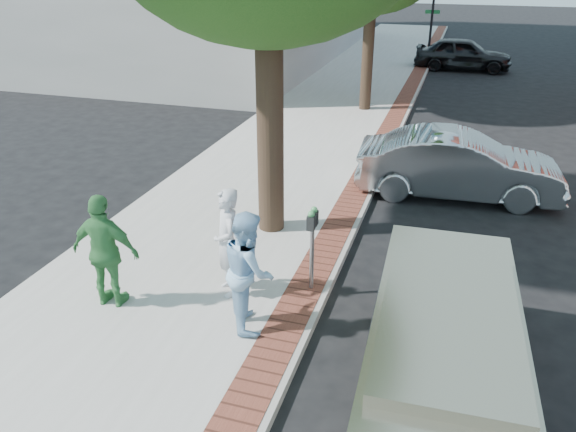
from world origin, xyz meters
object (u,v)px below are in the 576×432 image
at_px(person_gray, 228,243).
at_px(bg_car, 463,54).
at_px(van, 443,344).
at_px(person_green, 106,252).
at_px(parking_meter, 312,232).
at_px(sedan_silver, 458,165).
at_px(person_officer, 249,270).

distance_m(person_gray, bg_car, 22.16).
bearing_deg(van, person_green, 172.32).
bearing_deg(person_gray, van, 34.02).
height_order(person_gray, bg_car, person_gray).
distance_m(parking_meter, sedan_silver, 5.63).
bearing_deg(person_officer, parking_meter, -54.62).
bearing_deg(bg_car, person_gray, 172.58).
bearing_deg(van, sedan_silver, 88.14).
relative_size(sedan_silver, bg_car, 1.02).
distance_m(parking_meter, van, 2.91).
height_order(parking_meter, person_gray, person_gray).
bearing_deg(van, person_gray, 156.16).
height_order(parking_meter, van, van).
relative_size(person_officer, person_green, 0.98).
relative_size(parking_meter, sedan_silver, 0.32).
relative_size(person_gray, sedan_silver, 0.39).
xyz_separation_m(parking_meter, person_officer, (-0.63, -1.21, -0.12)).
bearing_deg(parking_meter, person_officer, -117.62).
relative_size(bg_car, van, 1.01).
xyz_separation_m(bg_car, van, (0.39, -23.32, 0.12)).
xyz_separation_m(parking_meter, person_green, (-2.94, -1.39, -0.11)).
xyz_separation_m(parking_meter, bg_car, (1.80, 21.45, -0.43)).
bearing_deg(bg_car, sedan_silver, -178.20).
relative_size(parking_meter, bg_car, 0.32).
bearing_deg(person_green, van, 171.54).
height_order(person_officer, person_green, person_green).
relative_size(parking_meter, person_officer, 0.79).
distance_m(person_officer, sedan_silver, 6.99).
bearing_deg(sedan_silver, person_gray, 144.98).
relative_size(person_gray, person_officer, 0.99).
height_order(sedan_silver, van, van).
xyz_separation_m(parking_meter, van, (2.20, -1.88, -0.31)).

